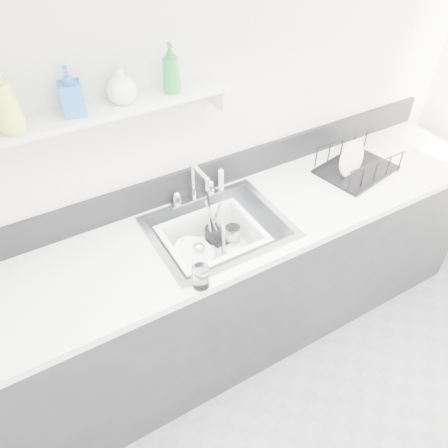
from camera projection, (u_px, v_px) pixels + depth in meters
room_shell at (382, 182)px, 1.05m from camera, size 3.50×3.00×2.60m
counter_run at (219, 290)px, 2.38m from camera, size 3.20×0.62×0.92m
backsplash at (189, 182)px, 2.21m from camera, size 3.20×0.02×0.16m
sink at (219, 241)px, 2.13m from camera, size 0.64×0.52×0.20m
faucet at (194, 191)px, 2.19m from camera, size 0.26×0.18×0.23m
side_sprayer at (221, 179)px, 2.25m from camera, size 0.03×0.03×0.14m
wall_shelf at (110, 111)px, 1.70m from camera, size 1.00×0.16×0.12m
wash_tub at (213, 246)px, 2.09m from camera, size 0.54×0.49×0.17m
plate_stack at (196, 258)px, 2.10m from camera, size 0.25×0.25×0.10m
utensil_cup at (213, 235)px, 2.17m from camera, size 0.08×0.08×0.28m
ladle at (212, 252)px, 2.11m from camera, size 0.29×0.22×0.08m
tumbler_in_tub at (233, 236)px, 2.18m from camera, size 0.08×0.08×0.11m
tumbler_counter at (201, 277)px, 1.77m from camera, size 0.08×0.08×0.10m
dish_rack at (358, 160)px, 2.39m from camera, size 0.46×0.38×0.14m
bowl_small at (236, 252)px, 2.15m from camera, size 0.11×0.11×0.03m
soap_bottle_a at (3, 99)px, 1.46m from camera, size 0.12×0.12×0.25m
soap_bottle_b at (70, 91)px, 1.58m from camera, size 0.09×0.10×0.18m
soap_bottle_c at (121, 84)px, 1.66m from camera, size 0.12×0.12×0.15m
soap_bottle_d at (171, 68)px, 1.72m from camera, size 0.09×0.09×0.20m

